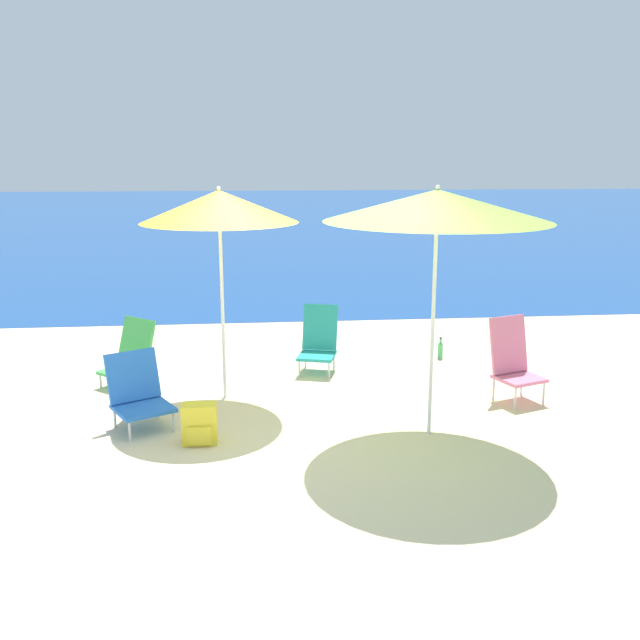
# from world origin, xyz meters

# --- Properties ---
(ground_plane) EXTENTS (60.00, 60.00, 0.00)m
(ground_plane) POSITION_xyz_m (0.00, 0.00, 0.00)
(ground_plane) COLOR beige
(sea_water) EXTENTS (60.00, 40.00, 0.01)m
(sea_water) POSITION_xyz_m (0.00, 24.61, 0.00)
(sea_water) COLOR #19478C
(sea_water) RESTS_ON ground
(beach_umbrella_lime) EXTENTS (2.07, 2.07, 2.36)m
(beach_umbrella_lime) POSITION_xyz_m (1.37, -0.14, 2.18)
(beach_umbrella_lime) COLOR white
(beach_umbrella_lime) RESTS_ON ground
(beach_umbrella_yellow) EXTENTS (1.66, 1.66, 2.30)m
(beach_umbrella_yellow) POSITION_xyz_m (-0.62, 1.12, 2.09)
(beach_umbrella_yellow) COLOR white
(beach_umbrella_yellow) RESTS_ON ground
(beach_chair_blue) EXTENTS (0.73, 0.76, 0.73)m
(beach_chair_blue) POSITION_xyz_m (-1.44, 0.33, 0.35)
(beach_chair_blue) COLOR silver
(beach_chair_blue) RESTS_ON ground
(beach_chair_green) EXTENTS (0.71, 0.71, 0.77)m
(beach_chair_green) POSITION_xyz_m (-1.71, 1.65, 0.35)
(beach_chair_green) COLOR silver
(beach_chair_green) RESTS_ON ground
(beach_chair_teal) EXTENTS (0.56, 0.65, 0.80)m
(beach_chair_teal) POSITION_xyz_m (0.51, 2.01, 0.38)
(beach_chair_teal) COLOR silver
(beach_chair_teal) RESTS_ON ground
(beach_chair_pink) EXTENTS (0.60, 0.62, 0.90)m
(beach_chair_pink) POSITION_xyz_m (2.51, 0.76, 0.45)
(beach_chair_pink) COLOR silver
(beach_chair_pink) RESTS_ON ground
(backpack_yellow) EXTENTS (0.32, 0.22, 0.38)m
(backpack_yellow) POSITION_xyz_m (-0.81, -0.17, 0.19)
(backpack_yellow) COLOR yellow
(backpack_yellow) RESTS_ON ground
(water_bottle) EXTENTS (0.07, 0.07, 0.28)m
(water_bottle) POSITION_xyz_m (2.15, 2.38, 0.11)
(water_bottle) COLOR #4CB266
(water_bottle) RESTS_ON ground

